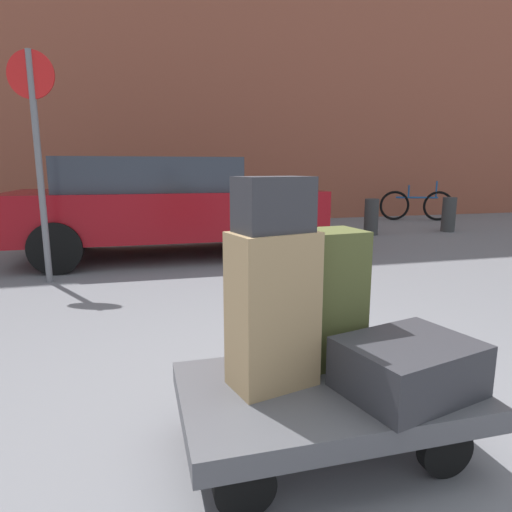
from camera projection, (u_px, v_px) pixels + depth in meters
name	position (u px, v px, depth m)	size (l,w,h in m)	color
ground_plane	(323.00, 452.00, 2.05)	(60.00, 60.00, 0.00)	slate
luggage_cart	(325.00, 398.00, 2.00)	(1.28, 0.80, 0.34)	#4C4C51
suitcase_tan_rear_left	(273.00, 310.00, 1.92)	(0.36, 0.23, 0.68)	#9E7F56
suitcase_olive_front_left	(324.00, 298.00, 2.15)	(0.35, 0.26, 0.66)	#4C5128
suitcase_charcoal_front_right	(408.00, 366.00, 1.90)	(0.55, 0.42, 0.23)	#2D2D33
duffel_bag_charcoal_topmost_pile	(274.00, 205.00, 1.84)	(0.31, 0.19, 0.23)	#2D2D33
parked_car	(165.00, 204.00, 6.48)	(4.33, 1.98, 1.42)	maroon
bicycle_leaning	(416.00, 205.00, 10.96)	(1.66, 0.69, 0.96)	black
bollard_kerb_near	(312.00, 219.00, 8.30)	(0.27, 0.27, 0.69)	#383838
bollard_kerb_mid	(371.00, 217.00, 8.61)	(0.27, 0.27, 0.69)	#383838
bollard_kerb_far	(449.00, 215.00, 9.04)	(0.27, 0.27, 0.69)	#383838
no_parking_sign	(37.00, 144.00, 4.81)	(0.49, 0.14, 2.49)	slate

